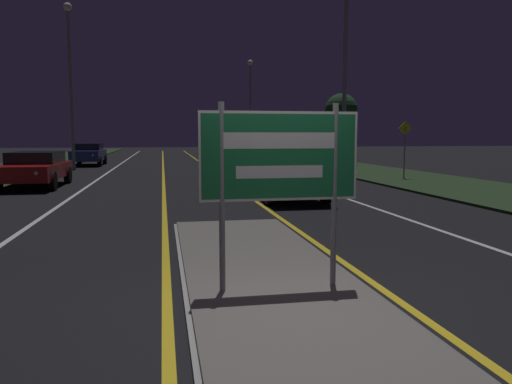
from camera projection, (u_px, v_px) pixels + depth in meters
The scene contains 20 objects.
ground_plane at pixel (289, 310), 5.55m from camera, with size 160.00×160.00×0.00m, color black.
median_island at pixel (279, 292), 6.05m from camera, with size 2.29×9.87×0.10m.
verge_right at pixel (368, 171), 26.82m from camera, with size 5.00×100.00×0.08m.
centre_line_yellow_left at pixel (163, 168), 29.72m from camera, with size 0.12×70.00×0.01m.
centre_line_yellow_right at pixel (208, 168), 30.21m from camera, with size 0.12×70.00×0.01m.
lane_line_white_left at pixel (114, 169), 29.20m from camera, with size 0.12×70.00×0.01m.
lane_line_white_right at pixel (254, 167), 30.74m from camera, with size 0.12×70.00×0.01m.
edge_line_white_left at pixel (60, 169), 28.65m from camera, with size 0.10×70.00×0.01m.
edge_line_white_right at pixel (301, 167), 31.29m from camera, with size 0.10×70.00×0.01m.
highway_sign at pixel (279, 163), 5.87m from camera, with size 1.90×0.07×2.21m.
streetlight_left_far at pixel (70, 70), 27.39m from camera, with size 0.46×0.46×9.11m.
streetlight_right_near at pixel (345, 45), 21.22m from camera, with size 0.49×0.49×9.29m.
streetlight_right_far at pixel (250, 96), 44.82m from camera, with size 0.49×0.49×8.67m.
car_receding_0 at pixel (286, 173), 15.32m from camera, with size 1.86×4.74×1.51m.
car_receding_1 at pixel (241, 160), 23.50m from camera, with size 2.02×4.20×1.55m.
car_receding_2 at pixel (262, 152), 36.25m from camera, with size 1.88×4.68×1.39m.
car_approaching_0 at pixel (35, 168), 18.75m from camera, with size 2.03×4.76×1.33m.
car_approaching_1 at pixel (89, 154), 32.45m from camera, with size 1.89×4.67×1.43m.
warning_sign at pixel (405, 144), 21.59m from camera, with size 0.60×0.06×2.47m.
roadside_palm_right at pixel (341, 110), 32.25m from camera, with size 2.11×2.11×4.57m.
Camera 1 is at (-1.35, -5.21, 1.93)m, focal length 35.00 mm.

